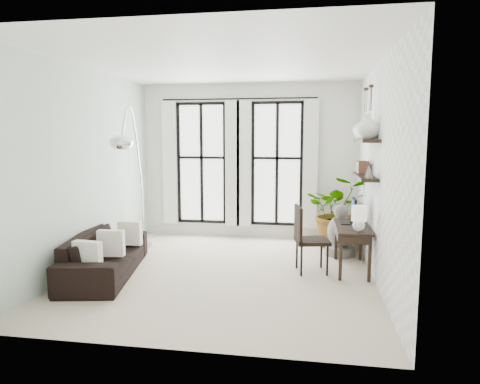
% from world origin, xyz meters
% --- Properties ---
extents(floor, '(5.00, 5.00, 0.00)m').
position_xyz_m(floor, '(0.00, 0.00, 0.00)').
color(floor, beige).
rests_on(floor, ground).
extents(ceiling, '(5.00, 5.00, 0.00)m').
position_xyz_m(ceiling, '(0.00, 0.00, 3.20)').
color(ceiling, white).
rests_on(ceiling, wall_back).
extents(wall_left, '(0.00, 5.00, 5.00)m').
position_xyz_m(wall_left, '(-2.25, 0.00, 1.60)').
color(wall_left, '#B6CCBC').
rests_on(wall_left, floor).
extents(wall_right, '(0.00, 5.00, 5.00)m').
position_xyz_m(wall_right, '(2.25, 0.00, 1.60)').
color(wall_right, white).
rests_on(wall_right, floor).
extents(wall_back, '(4.50, 0.00, 4.50)m').
position_xyz_m(wall_back, '(0.00, 2.50, 1.60)').
color(wall_back, white).
rests_on(wall_back, floor).
extents(windows, '(3.26, 0.13, 2.65)m').
position_xyz_m(windows, '(-0.20, 2.43, 1.56)').
color(windows, white).
rests_on(windows, wall_back).
extents(wall_shelves, '(0.25, 1.30, 0.60)m').
position_xyz_m(wall_shelves, '(2.11, 0.49, 1.73)').
color(wall_shelves, black).
rests_on(wall_shelves, wall_right).
extents(sofa, '(1.26, 2.33, 0.64)m').
position_xyz_m(sofa, '(-1.80, -0.40, 0.32)').
color(sofa, black).
rests_on(sofa, floor).
extents(throw_pillows, '(0.40, 1.52, 0.40)m').
position_xyz_m(throw_pillows, '(-1.70, -0.40, 0.50)').
color(throw_pillows, white).
rests_on(throw_pillows, sofa).
extents(plant, '(1.25, 1.08, 1.39)m').
position_xyz_m(plant, '(1.85, 1.90, 0.69)').
color(plant, '#2D7228').
rests_on(plant, floor).
extents(desk, '(0.51, 1.22, 1.11)m').
position_xyz_m(desk, '(1.95, 0.39, 0.69)').
color(desk, black).
rests_on(desk, floor).
extents(desk_chair, '(0.59, 0.59, 1.05)m').
position_xyz_m(desk_chair, '(1.23, 0.22, 0.60)').
color(desk_chair, black).
rests_on(desk_chair, floor).
extents(arc_lamp, '(0.77, 2.07, 2.62)m').
position_xyz_m(arc_lamp, '(-1.70, 0.49, 2.03)').
color(arc_lamp, silver).
rests_on(arc_lamp, floor).
extents(buddha, '(0.51, 0.51, 0.93)m').
position_xyz_m(buddha, '(1.83, 1.30, 0.39)').
color(buddha, gray).
rests_on(buddha, floor).
extents(vase_a, '(0.37, 0.37, 0.38)m').
position_xyz_m(vase_a, '(2.11, 0.20, 2.27)').
color(vase_a, white).
rests_on(vase_a, shelf_upper).
extents(vase_b, '(0.37, 0.37, 0.38)m').
position_xyz_m(vase_b, '(2.11, 0.60, 2.27)').
color(vase_b, white).
rests_on(vase_b, shelf_upper).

